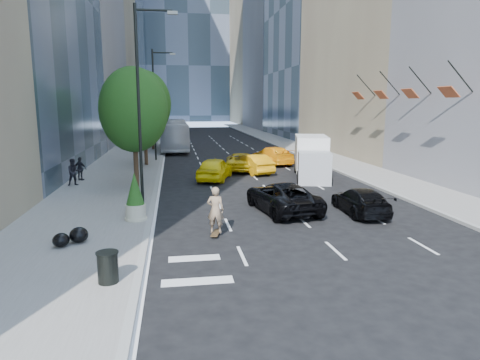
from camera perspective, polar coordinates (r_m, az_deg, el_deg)
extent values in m
plane|color=black|center=(19.72, 5.65, -5.65)|extent=(160.00, 160.00, 0.00)
cube|color=slate|center=(48.83, -13.71, 3.68)|extent=(6.00, 120.00, 0.15)
cube|color=slate|center=(50.85, 8.19, 4.11)|extent=(4.00, 120.00, 0.15)
cube|color=#776752|center=(121.01, 4.37, 19.50)|extent=(20.00, 24.00, 50.00)
cylinder|color=black|center=(22.43, -13.33, 9.37)|extent=(0.16, 0.16, 10.00)
cylinder|color=black|center=(22.82, -11.43, 21.33)|extent=(1.80, 0.12, 0.12)
cube|color=#99998C|center=(22.79, -9.00, 21.16)|extent=(0.50, 0.22, 0.15)
cylinder|color=black|center=(40.40, -11.38, 9.68)|extent=(0.16, 0.16, 10.00)
cylinder|color=black|center=(40.62, -10.30, 16.37)|extent=(1.80, 0.12, 0.12)
cube|color=#99998C|center=(40.60, -8.97, 16.27)|extent=(0.50, 0.22, 0.15)
cylinder|color=black|center=(27.70, -13.71, 2.34)|extent=(0.30, 0.30, 3.15)
ellipsoid|color=#18370F|center=(27.47, -13.99, 9.08)|extent=(4.20, 4.20, 5.25)
cylinder|color=black|center=(37.60, -12.46, 4.56)|extent=(0.30, 0.30, 3.38)
ellipsoid|color=#18370F|center=(37.44, -12.67, 9.88)|extent=(4.50, 4.50, 5.62)
cylinder|color=black|center=(50.56, -11.56, 5.72)|extent=(0.30, 0.30, 2.93)
ellipsoid|color=#18370F|center=(50.42, -11.68, 9.15)|extent=(3.90, 3.90, 4.88)
cylinder|color=black|center=(58.44, -10.45, 7.45)|extent=(0.14, 0.14, 5.20)
imported|color=black|center=(58.39, -10.50, 9.02)|extent=(2.48, 0.53, 1.00)
cylinder|color=black|center=(27.50, 27.32, 12.17)|extent=(1.75, 0.08, 1.75)
cube|color=#9D4524|center=(27.10, 26.04, 10.52)|extent=(0.64, 1.30, 0.64)
cylinder|color=black|center=(30.84, 22.89, 12.16)|extent=(1.75, 0.08, 1.75)
cube|color=#9D4524|center=(30.48, 21.72, 10.67)|extent=(0.64, 1.30, 0.64)
cylinder|color=black|center=(34.33, 19.34, 12.11)|extent=(1.75, 0.08, 1.75)
cube|color=#9D4524|center=(34.00, 18.27, 10.75)|extent=(0.64, 1.30, 0.64)
cylinder|color=black|center=(37.91, 16.46, 12.02)|extent=(1.75, 0.08, 1.75)
cube|color=#9D4524|center=(37.62, 15.48, 10.79)|extent=(0.64, 1.30, 0.64)
imported|color=#7C654D|center=(17.49, -3.28, -4.42)|extent=(0.80, 0.63, 1.92)
imported|color=black|center=(21.55, 5.65, -2.26)|extent=(3.27, 5.66, 1.48)
imported|color=black|center=(21.86, 15.76, -2.68)|extent=(1.96, 4.48, 1.28)
imported|color=yellow|center=(30.33, -3.41, 1.52)|extent=(3.22, 5.09, 1.61)
imported|color=orange|center=(33.23, 1.69, 2.19)|extent=(2.82, 4.77, 1.49)
imported|color=gold|center=(34.43, 0.13, 2.44)|extent=(3.13, 5.51, 1.45)
imported|color=#FF9F0D|center=(38.32, 4.34, 3.28)|extent=(3.41, 5.73, 1.56)
imported|color=#BBBDC2|center=(50.32, -8.83, 5.96)|extent=(3.22, 12.72, 3.53)
cube|color=silver|center=(32.28, 9.46, 3.59)|extent=(3.22, 4.73, 2.53)
cube|color=gray|center=(29.21, 9.87, 1.59)|extent=(2.54, 2.34, 2.16)
cylinder|color=black|center=(28.87, 7.94, 0.32)|extent=(0.54, 0.99, 0.94)
cylinder|color=black|center=(29.04, 11.82, 0.26)|extent=(0.54, 0.99, 0.94)
cylinder|color=black|center=(33.87, 7.55, 1.78)|extent=(0.54, 0.99, 0.94)
cylinder|color=black|center=(34.01, 10.87, 1.72)|extent=(0.54, 0.99, 0.94)
imported|color=black|center=(29.39, -21.28, 0.98)|extent=(1.02, 0.92, 1.74)
imported|color=black|center=(31.20, -20.51, 1.40)|extent=(1.02, 0.75, 1.60)
cylinder|color=black|center=(13.40, -17.21, -11.12)|extent=(0.60, 0.60, 0.90)
cylinder|color=#BBB79B|center=(20.00, -13.73, -4.15)|extent=(0.90, 0.90, 0.72)
cone|color=#18370F|center=(19.77, -13.87, -1.10)|extent=(0.81, 0.81, 1.45)
ellipsoid|color=black|center=(17.46, -20.69, -6.86)|extent=(0.70, 0.77, 0.59)
ellipsoid|color=black|center=(17.19, -22.76, -7.39)|extent=(0.61, 0.67, 0.52)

